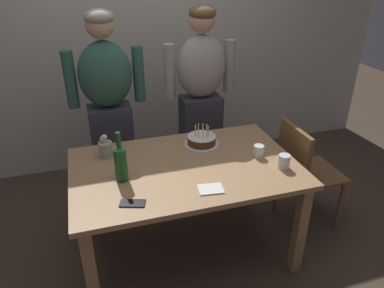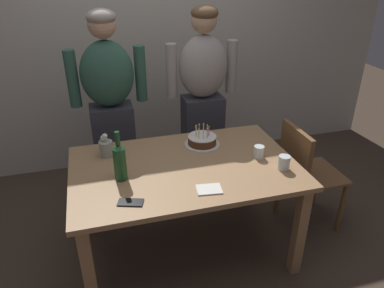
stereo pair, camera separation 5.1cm
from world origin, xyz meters
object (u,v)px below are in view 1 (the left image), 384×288
Objects in this scene: birthday_cake at (202,141)px; dining_chair at (303,168)px; water_glass_far at (259,151)px; wine_bottle at (121,162)px; person_woman_cardigan at (201,102)px; flower_vase at (105,148)px; water_glass_near at (284,162)px; person_man_bearded at (109,112)px; cell_phone at (133,203)px; napkin_stack at (211,189)px.

birthday_cake is 0.30× the size of dining_chair.
water_glass_far is 0.52m from dining_chair.
wine_bottle is 1.44m from dining_chair.
dining_chair is at bearing 129.87° from person_woman_cardigan.
wine_bottle is 1.94× the size of flower_vase.
birthday_cake is 3.05× the size of water_glass_far.
person_man_bearded is (-1.02, 0.99, 0.09)m from water_glass_near.
person_man_bearded is (-0.01, 1.09, 0.13)m from cell_phone.
water_glass_near is 1.02m from cell_phone.
birthday_cake is 0.70m from wine_bottle.
napkin_stack is 1.20m from person_man_bearded.
person_woman_cardigan reaches higher than dining_chair.
birthday_cake is 0.69m from flower_vase.
dining_chair reaches higher than water_glass_near.
person_woman_cardigan reaches higher than birthday_cake.
napkin_stack is 0.17× the size of dining_chair.
birthday_cake is at bearing 76.94° from napkin_stack.
cell_phone is at bearing -136.39° from birthday_cake.
water_glass_near is 0.06× the size of person_man_bearded.
person_man_bearded is (0.08, 0.49, 0.07)m from flower_vase.
person_man_bearded is (0.02, 0.82, 0.00)m from wine_bottle.
flower_vase is at bearing 29.67° from person_woman_cardigan.
cell_phone is 0.09× the size of person_woman_cardigan.
dining_chair is (0.90, 0.37, -0.23)m from napkin_stack.
flower_vase is (-0.07, 0.34, -0.06)m from wine_bottle.
wine_bottle reaches higher than water_glass_near.
water_glass_far is 0.10× the size of dining_chair.
wine_bottle is at bearing 170.75° from water_glass_near.
cell_phone is 0.17× the size of dining_chair.
person_woman_cardigan reaches higher than water_glass_near.
person_man_bearded reaches higher than napkin_stack.
person_man_bearded is (-0.93, 0.80, 0.09)m from water_glass_far.
flower_vase reaches higher than water_glass_near.
water_glass_near is at bearing 24.37° from cell_phone.
napkin_stack is at bearing -103.06° from birthday_cake.
water_glass_far is at bearing -17.35° from flower_vase.
flower_vase is (-1.10, 0.51, 0.02)m from water_glass_near.
cell_phone is at bearing -85.23° from wine_bottle.
water_glass_far is 0.60× the size of cell_phone.
napkin_stack is at bearing 113.62° from person_man_bearded.
person_man_bearded is at bearing 113.62° from napkin_stack.
wine_bottle is 0.57m from napkin_stack.
birthday_cake is at bearing 62.35° from cell_phone.
person_woman_cardigan is (-0.16, 0.80, 0.09)m from water_glass_far.
wine_bottle is 0.20× the size of person_woman_cardigan.
person_man_bearded is (-0.61, 0.52, 0.10)m from birthday_cake.
water_glass_near reaches higher than napkin_stack.
flower_vase is at bearing 80.96° from dining_chair.
water_glass_far is 0.26× the size of wine_bottle.
wine_bottle is 0.82m from person_man_bearded.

